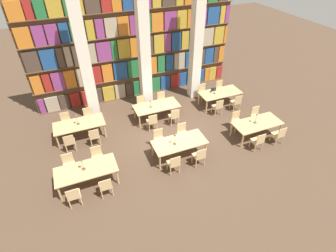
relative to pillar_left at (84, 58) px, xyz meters
The scene contains 42 objects.
ground_plane 4.87m from the pillar_left, 45.70° to the right, with size 40.00×40.00×0.00m, color #4C3828.
bookshelf_bank 2.99m from the pillar_left, 25.25° to the left, with size 10.47×0.35×5.50m.
pillar_left is the anchor object (origin of this frame).
pillar_center 2.68m from the pillar_left, ahead, with size 0.49×0.49×6.00m.
pillar_right 5.36m from the pillar_left, ahead, with size 0.49×0.49×6.00m.
reading_table_0 4.90m from the pillar_left, 102.73° to the right, with size 2.12×0.98×0.72m.
chair_0 5.77m from the pillar_left, 106.72° to the right, with size 0.42×0.40×0.87m.
chair_1 4.50m from the pillar_left, 113.57° to the right, with size 0.42×0.40×0.87m.
chair_2 5.59m from the pillar_left, 95.15° to the right, with size 0.42×0.40×0.87m.
chair_3 4.27m from the pillar_left, 97.45° to the right, with size 0.42×0.40×0.87m.
desk_lamp_0 4.70m from the pillar_left, 103.63° to the right, with size 0.14×0.14×0.49m.
reading_table_1 5.42m from the pillar_left, 56.87° to the right, with size 2.12×0.98×0.72m.
chair_4 5.87m from the pillar_left, 66.59° to the right, with size 0.42×0.40×0.87m.
chair_5 4.67m from the pillar_left, 57.60° to the right, with size 0.42×0.40×0.87m.
chair_6 6.33m from the pillar_left, 56.96° to the right, with size 0.42×0.40×0.87m.
chair_7 5.24m from the pillar_left, 46.36° to the right, with size 0.42×0.40×0.87m.
desk_lamp_1 5.19m from the pillar_left, 59.39° to the right, with size 0.14×0.14×0.49m.
reading_table_2 7.93m from the pillar_left, 33.82° to the right, with size 2.12×0.98×0.72m.
chair_8 8.06m from the pillar_left, 40.70° to the right, with size 0.42×0.40×0.87m.
chair_9 7.21m from the pillar_left, 30.69° to the right, with size 0.42×0.40×0.87m.
chair_10 8.86m from the pillar_left, 36.01° to the right, with size 0.42×0.40×0.87m.
chair_11 8.09m from the pillar_left, 26.64° to the right, with size 0.42×0.40×0.87m.
desk_lamp_2 7.72m from the pillar_left, 34.01° to the right, with size 0.14×0.14×0.50m.
reading_table_3 2.84m from the pillar_left, 121.12° to the right, with size 2.12×0.98×0.72m.
chair_12 3.58m from the pillar_left, 122.10° to the right, with size 0.42×0.40×0.87m.
chair_13 2.92m from the pillar_left, 156.06° to the right, with size 0.42×0.40×0.87m.
chair_14 3.33m from the pillar_left, 99.13° to the right, with size 0.42×0.40×0.87m.
chair_15 2.62m from the pillar_left, 120.00° to the right, with size 0.42×0.40×0.87m.
desk_lamp_3 2.54m from the pillar_left, 121.62° to the right, with size 0.14×0.14×0.50m.
reading_table_4 3.84m from the pillar_left, 25.37° to the right, with size 2.12×0.98×0.72m.
chair_16 3.96m from the pillar_left, 42.79° to the right, with size 0.42×0.40×0.87m.
chair_17 3.42m from the pillar_left, 13.24° to the right, with size 0.42×0.40×0.87m.
chair_18 4.66m from the pillar_left, 32.02° to the right, with size 0.42×0.40×0.87m.
chair_19 4.20m from the pillar_left, ahead, with size 0.42×0.40×0.87m.
desk_lamp_4 3.44m from the pillar_left, 28.39° to the right, with size 0.14×0.14×0.39m.
reading_table_5 6.75m from the pillar_left, 12.41° to the right, with size 2.12×0.98×0.72m.
chair_20 6.52m from the pillar_left, 20.81° to the right, with size 0.42×0.40×0.87m.
chair_21 6.18m from the pillar_left, ahead, with size 0.42×0.40×0.87m.
chair_22 7.45m from the pillar_left, 17.73° to the right, with size 0.42×0.40×0.87m.
chair_23 7.16m from the pillar_left, ahead, with size 0.42×0.40×0.87m.
desk_lamp_5 6.31m from the pillar_left, 13.00° to the right, with size 0.14×0.14×0.47m.
laptop 6.40m from the pillar_left, 10.25° to the right, with size 0.32×0.22×0.21m.
Camera 1 is at (-3.38, -8.38, 7.43)m, focal length 28.00 mm.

